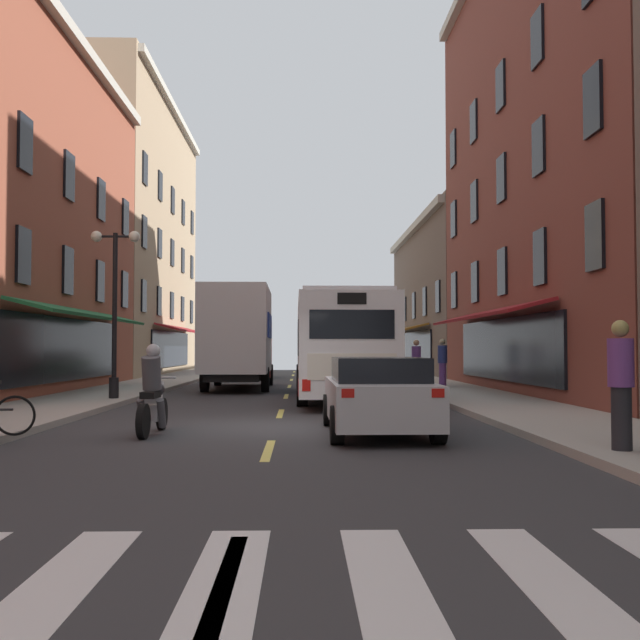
{
  "coord_description": "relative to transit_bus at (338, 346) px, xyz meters",
  "views": [
    {
      "loc": [
        0.52,
        -15.08,
        1.57
      ],
      "look_at": [
        1.0,
        4.77,
        2.34
      ],
      "focal_mm": 41.71,
      "sensor_mm": 36.0,
      "label": 1
    }
  ],
  "objects": [
    {
      "name": "street_lamp_twin",
      "position": [
        -6.6,
        -1.8,
        1.2
      ],
      "size": [
        1.42,
        0.32,
        4.87
      ],
      "color": "black",
      "rests_on": "sidewalk_left"
    },
    {
      "name": "sedan_mid",
      "position": [
        0.24,
        -9.8,
        -0.93
      ],
      "size": [
        1.91,
        4.44,
        1.41
      ],
      "color": "silver",
      "rests_on": "ground"
    },
    {
      "name": "motorcycle_rider",
      "position": [
        -3.89,
        -9.79,
        -0.94
      ],
      "size": [
        0.62,
        2.07,
        1.66
      ],
      "color": "black",
      "rests_on": "ground"
    },
    {
      "name": "crosswalk_near",
      "position": [
        -1.68,
        -18.41,
        -1.65
      ],
      "size": [
        7.1,
        2.8,
        0.01
      ],
      "color": "silver",
      "rests_on": "ground"
    },
    {
      "name": "sidewalk_right",
      "position": [
        4.22,
        -8.41,
        -1.58
      ],
      "size": [
        3.0,
        80.0,
        0.14
      ],
      "primitive_type": "cube",
      "color": "#A39E93",
      "rests_on": "ground"
    },
    {
      "name": "transit_bus",
      "position": [
        0.0,
        0.0,
        0.0
      ],
      "size": [
        2.71,
        11.35,
        3.14
      ],
      "color": "white",
      "rests_on": "ground"
    },
    {
      "name": "sedan_near",
      "position": [
        -3.79,
        17.12,
        -0.91
      ],
      "size": [
        1.92,
        4.8,
        1.45
      ],
      "color": "#144723",
      "rests_on": "ground"
    },
    {
      "name": "pedestrian_far",
      "position": [
        4.25,
        4.97,
        -0.57
      ],
      "size": [
        0.36,
        0.36,
        1.82
      ],
      "rotation": [
        0.0,
        0.0,
        0.62
      ],
      "color": "#66387F",
      "rests_on": "sidewalk_right"
    },
    {
      "name": "ground_plane",
      "position": [
        -1.68,
        -8.41,
        -1.7
      ],
      "size": [
        34.8,
        80.0,
        0.1
      ],
      "primitive_type": "cube",
      "color": "#333335"
    },
    {
      "name": "lane_centre_dashes",
      "position": [
        -1.68,
        -8.66,
        -1.65
      ],
      "size": [
        0.14,
        73.9,
        0.01
      ],
      "color": "#DBCC4C",
      "rests_on": "ground"
    },
    {
      "name": "box_truck",
      "position": [
        -3.6,
        5.46,
        0.34
      ],
      "size": [
        2.55,
        8.08,
        3.84
      ],
      "color": "#B21E19",
      "rests_on": "ground"
    },
    {
      "name": "pedestrian_rear",
      "position": [
        3.36,
        -13.06,
        -0.55
      ],
      "size": [
        0.36,
        0.36,
        1.84
      ],
      "rotation": [
        0.0,
        0.0,
        2.95
      ],
      "color": "black",
      "rests_on": "sidewalk_right"
    },
    {
      "name": "pedestrian_mid",
      "position": [
        3.29,
        5.29,
        -0.59
      ],
      "size": [
        0.36,
        0.36,
        1.78
      ],
      "rotation": [
        0.0,
        0.0,
        4.9
      ],
      "color": "black",
      "rests_on": "sidewalk_right"
    }
  ]
}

